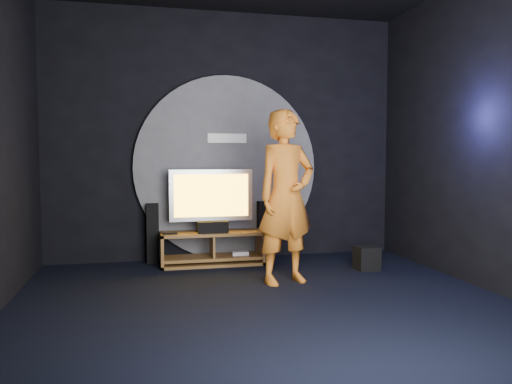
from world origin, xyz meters
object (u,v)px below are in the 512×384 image
(tv, at_px, (211,198))
(tower_speaker_left, at_px, (153,233))
(subwoofer, at_px, (367,258))
(player, at_px, (286,197))
(media_console, at_px, (213,250))
(tower_speaker_right, at_px, (263,230))

(tv, height_order, tower_speaker_left, tv)
(subwoofer, bearing_deg, tv, 157.16)
(subwoofer, bearing_deg, player, -161.28)
(media_console, relative_size, tv, 1.22)
(player, bearing_deg, tower_speaker_right, 70.66)
(media_console, xyz_separation_m, tower_speaker_right, (0.77, 0.30, 0.22))
(tower_speaker_left, height_order, tower_speaker_right, same)
(tower_speaker_left, xyz_separation_m, tower_speaker_right, (1.56, 0.00, 0.00))
(tv, relative_size, player, 0.56)
(tower_speaker_right, xyz_separation_m, player, (-0.07, -1.45, 0.59))
(media_console, bearing_deg, tower_speaker_left, 159.14)
(tower_speaker_left, relative_size, subwoofer, 2.70)
(media_console, xyz_separation_m, subwoofer, (1.90, -0.74, -0.04))
(tower_speaker_right, distance_m, subwoofer, 1.56)
(tower_speaker_left, xyz_separation_m, player, (1.49, -1.45, 0.59))
(tower_speaker_left, relative_size, player, 0.41)
(subwoofer, bearing_deg, tower_speaker_right, 137.44)
(tower_speaker_left, distance_m, tower_speaker_right, 1.56)
(tower_speaker_right, height_order, subwoofer, tower_speaker_right)
(tower_speaker_left, bearing_deg, tower_speaker_right, 0.00)
(tv, height_order, subwoofer, tv)
(tower_speaker_right, height_order, player, player)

